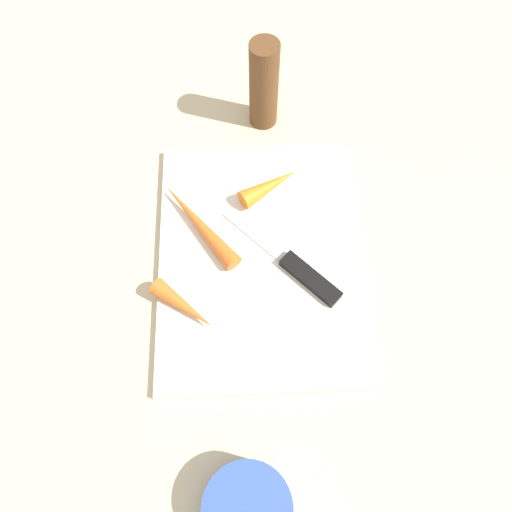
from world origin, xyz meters
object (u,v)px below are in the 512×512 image
(carrot_medium, at_px, (184,306))
(pepper_grinder, at_px, (264,86))
(knife, at_px, (303,272))
(carrot_shortest, at_px, (270,185))
(carrot_longest, at_px, (198,223))
(small_bowl, at_px, (248,508))
(cutting_board, at_px, (256,258))

(carrot_medium, distance_m, pepper_grinder, 0.34)
(knife, height_order, carrot_shortest, carrot_shortest)
(knife, relative_size, carrot_longest, 0.99)
(knife, distance_m, small_bowl, 0.28)
(carrot_longest, bearing_deg, knife, -156.20)
(knife, xyz_separation_m, carrot_medium, (0.04, -0.15, 0.01))
(small_bowl, distance_m, pepper_grinder, 0.55)
(carrot_shortest, bearing_deg, cutting_board, -133.84)
(knife, distance_m, pepper_grinder, 0.28)
(carrot_medium, bearing_deg, cutting_board, 75.10)
(cutting_board, height_order, knife, knife)
(cutting_board, bearing_deg, small_bowl, -4.10)
(carrot_medium, height_order, small_bowl, small_bowl)
(small_bowl, xyz_separation_m, pepper_grinder, (-0.54, 0.04, 0.05))
(knife, height_order, pepper_grinder, pepper_grinder)
(carrot_shortest, distance_m, small_bowl, 0.40)
(cutting_board, distance_m, small_bowl, 0.30)
(pepper_grinder, bearing_deg, small_bowl, -4.53)
(knife, xyz_separation_m, pepper_grinder, (-0.27, -0.04, 0.05))
(carrot_medium, distance_m, small_bowl, 0.24)
(knife, bearing_deg, carrot_longest, 16.07)
(cutting_board, xyz_separation_m, pepper_grinder, (-0.24, 0.02, 0.07))
(pepper_grinder, bearing_deg, carrot_medium, -20.26)
(carrot_shortest, relative_size, small_bowl, 0.96)
(cutting_board, distance_m, knife, 0.07)
(small_bowl, bearing_deg, pepper_grinder, 175.47)
(pepper_grinder, bearing_deg, cutting_board, -5.05)
(carrot_medium, height_order, pepper_grinder, pepper_grinder)
(small_bowl, bearing_deg, knife, 163.27)
(cutting_board, xyz_separation_m, carrot_longest, (-0.05, -0.08, 0.02))
(carrot_medium, relative_size, small_bowl, 0.98)
(knife, relative_size, carrot_shortest, 1.70)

